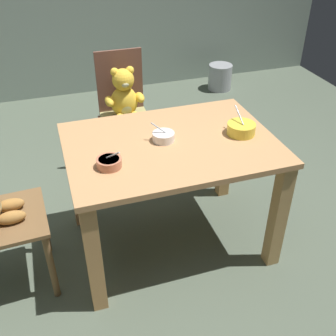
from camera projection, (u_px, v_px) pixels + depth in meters
name	position (u px, v px, depth m)	size (l,w,h in m)	color
ground_plane	(170.00, 242.00, 2.62)	(5.20, 5.20, 0.04)	#4F594A
dining_table	(171.00, 164.00, 2.29)	(1.14, 0.82, 0.73)	tan
teddy_chair_far_center	(125.00, 108.00, 2.90)	(0.37, 0.39, 0.95)	brown
porridge_bowl_terracotta_near_left	(109.00, 163.00, 1.99)	(0.13, 0.13, 0.11)	#BA6F52
porridge_bowl_white_center	(163.00, 136.00, 2.21)	(0.12, 0.12, 0.11)	white
porridge_bowl_yellow_near_right	(241.00, 128.00, 2.26)	(0.16, 0.17, 0.14)	yellow
metal_pail	(220.00, 77.00, 4.56)	(0.26, 0.26, 0.28)	#93969B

